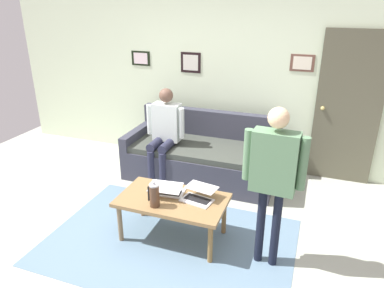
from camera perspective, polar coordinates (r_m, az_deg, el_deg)
The scene contains 11 objects.
ground_plane at distance 3.96m, azimuth -4.45°, elevation -14.87°, with size 7.68×7.68×0.00m, color #A9AE9E.
area_rug at distance 3.92m, azimuth -3.60°, elevation -15.26°, with size 2.55×1.73×0.01m, color slate.
back_wall at distance 5.33m, azimuth 5.01°, elevation 10.98°, with size 7.04×0.11×2.70m.
interior_door at distance 5.16m, azimuth 23.61°, elevation 5.08°, with size 0.82×0.09×2.05m.
couch at distance 5.08m, azimuth 1.61°, elevation -1.98°, with size 2.07×0.94×0.88m.
coffee_table at distance 3.76m, azimuth -3.14°, elevation -9.35°, with size 1.12×0.63×0.47m.
laptop_left at distance 3.79m, azimuth -3.98°, elevation -7.37°, with size 0.37×0.34×0.13m.
laptop_center at distance 3.69m, azimuth 1.06°, elevation -8.26°, with size 0.37×0.35×0.11m.
french_press at distance 3.56m, azimuth -6.02°, elevation -8.12°, with size 0.12×0.10×0.27m.
person_standing at distance 3.20m, azimuth 12.92°, elevation -3.96°, with size 0.56×0.20×1.57m.
person_seated at distance 4.88m, azimuth -4.41°, elevation 2.33°, with size 0.55×0.51×1.28m.
Camera 1 is at (-1.36, 2.85, 2.39)m, focal length 33.36 mm.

